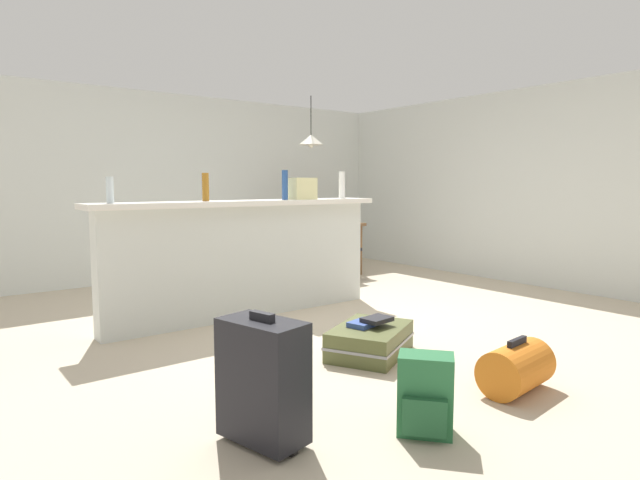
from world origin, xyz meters
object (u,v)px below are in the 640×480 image
Objects in this scene: book_stack at (370,322)px; bottle_blue at (285,185)px; duffel_bag_orange at (516,368)px; suitcase_upright_black at (263,380)px; backpack_green at (425,396)px; bottle_white at (342,185)px; grocery_bag at (302,189)px; suitcase_flat_olive at (370,341)px; dining_table at (318,230)px; pendant_lamp at (311,140)px; bottle_clear at (110,190)px; dining_chair_near_partition at (337,242)px; bottle_amber at (206,187)px.

bottle_blue is at bearing 80.08° from book_stack.
suitcase_upright_black is (-1.60, 0.38, 0.18)m from duffel_bag_orange.
book_stack is at bearing 59.91° from backpack_green.
bottle_white reaches higher than grocery_bag.
suitcase_flat_olive is 1.33× the size of suitcase_upright_black.
book_stack is (-1.85, -3.05, -0.39)m from dining_table.
bottle_clear is at bearing -154.46° from pendant_lamp.
bottle_clear reaches higher than duffel_bag_orange.
duffel_bag_orange is (-1.62, -4.14, -0.50)m from dining_table.
grocery_bag reaches higher than suitcase_flat_olive.
grocery_bag reaches higher than suitcase_upright_black.
bottle_blue is 1.97m from dining_chair_near_partition.
grocery_bag is at bearing -2.02° from bottle_clear.
suitcase_flat_olive is at bearing 59.71° from backpack_green.
dining_chair_near_partition is at bearing 67.04° from duffel_bag_orange.
pendant_lamp is (-0.07, 0.08, 1.26)m from dining_table.
pendant_lamp is (0.73, 1.54, 0.62)m from bottle_white.
pendant_lamp reaches higher than dining_table.
bottle_blue is 0.78m from bottle_white.
bottle_white is (1.58, -0.07, 0.02)m from bottle_amber.
suitcase_flat_olive is at bearing -124.63° from dining_chair_near_partition.
grocery_bag is at bearing 84.36° from duffel_bag_orange.
duffel_bag_orange is at bearing -78.20° from book_stack.
bottle_blue is 0.44× the size of suitcase_upright_black.
duffel_bag_orange is at bearing -110.15° from pendant_lamp.
bottle_clear is at bearing 105.17° from backpack_green.
bottle_white reaches higher than bottle_amber.
bottle_clear is 0.23× the size of dining_chair_near_partition.
suitcase_upright_black is 1.60× the size of backpack_green.
dining_chair_near_partition reaches higher than backpack_green.
suitcase_upright_black is 1.54m from book_stack.
suitcase_upright_black is at bearing -130.55° from dining_table.
book_stack is at bearing -72.32° from bottle_amber.
grocery_bag reaches higher than backpack_green.
dining_chair_near_partition is at bearing -90.47° from pendant_lamp.
grocery_bag is 2.87m from duffel_bag_orange.
pendant_lamp is at bearing 129.24° from dining_table.
grocery_bag is at bearing -132.11° from dining_table.
bottle_amber reaches higher than suitcase_flat_olive.
bottle_blue is at bearing 89.09° from duffel_bag_orange.
suitcase_upright_black is (0.02, -2.33, -0.91)m from bottle_clear.
backpack_green is (-2.43, -4.26, -1.70)m from pendant_lamp.
bottle_clear is at bearing 177.25° from bottle_blue.
bottle_white is 1.82m from pendant_lamp.
bottle_amber reaches higher than dining_table.
bottle_white is 2.24m from suitcase_flat_olive.
bottle_blue reaches higher than suitcase_flat_olive.
suitcase_upright_black is at bearing -89.41° from bottle_clear.
dining_chair_near_partition is (-0.07, -0.49, -0.13)m from dining_table.
duffel_bag_orange is (-0.82, -2.68, -1.13)m from bottle_white.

